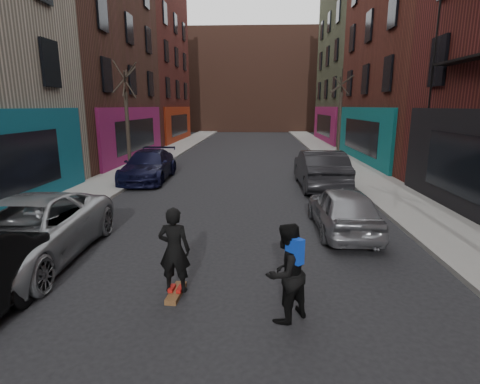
# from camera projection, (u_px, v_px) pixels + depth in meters

# --- Properties ---
(sidewalk_left) EXTENTS (2.50, 84.00, 0.13)m
(sidewalk_left) POSITION_uv_depth(u_px,v_px,m) (177.00, 148.00, 32.08)
(sidewalk_left) COLOR gray
(sidewalk_left) RESTS_ON ground
(sidewalk_right) EXTENTS (2.50, 84.00, 0.13)m
(sidewalk_right) POSITION_uv_depth(u_px,v_px,m) (323.00, 149.00, 31.50)
(sidewalk_right) COLOR gray
(sidewalk_right) RESTS_ON ground
(building_far) EXTENTS (40.00, 10.00, 14.00)m
(building_far) POSITION_uv_depth(u_px,v_px,m) (254.00, 82.00, 55.54)
(building_far) COLOR #47281E
(building_far) RESTS_ON ground
(tree_left_far) EXTENTS (2.00, 2.00, 6.50)m
(tree_left_far) POSITION_uv_depth(u_px,v_px,m) (126.00, 110.00, 19.65)
(tree_left_far) COLOR black
(tree_left_far) RESTS_ON sidewalk_left
(tree_right_far) EXTENTS (2.00, 2.00, 6.80)m
(tree_right_far) POSITION_uv_depth(u_px,v_px,m) (340.00, 107.00, 24.89)
(tree_right_far) COLOR black
(tree_right_far) RESTS_ON sidewalk_right
(parked_left_far) EXTENTS (2.71, 5.52, 1.51)m
(parked_left_far) POSITION_uv_depth(u_px,v_px,m) (25.00, 232.00, 8.58)
(parked_left_far) COLOR #96999E
(parked_left_far) RESTS_ON ground
(parked_left_end) EXTENTS (2.21, 5.11, 1.46)m
(parked_left_end) POSITION_uv_depth(u_px,v_px,m) (149.00, 166.00, 18.28)
(parked_left_end) COLOR black
(parked_left_end) RESTS_ON ground
(parked_right_far) EXTENTS (1.63, 3.98, 1.35)m
(parked_right_far) POSITION_uv_depth(u_px,v_px,m) (343.00, 209.00, 10.78)
(parked_right_far) COLOR gray
(parked_right_far) RESTS_ON ground
(parked_right_end) EXTENTS (1.86, 5.17, 1.70)m
(parked_right_end) POSITION_uv_depth(u_px,v_px,m) (320.00, 169.00, 16.61)
(parked_right_end) COLOR black
(parked_right_end) RESTS_ON ground
(skateboard) EXTENTS (0.27, 0.81, 0.10)m
(skateboard) POSITION_uv_depth(u_px,v_px,m) (176.00, 293.00, 7.24)
(skateboard) COLOR brown
(skateboard) RESTS_ON ground
(skateboarder) EXTENTS (0.63, 0.44, 1.67)m
(skateboarder) POSITION_uv_depth(u_px,v_px,m) (174.00, 250.00, 7.04)
(skateboarder) COLOR black
(skateboarder) RESTS_ON skateboard
(pedestrian) EXTENTS (1.06, 1.04, 1.72)m
(pedestrian) POSITION_uv_depth(u_px,v_px,m) (286.00, 272.00, 6.25)
(pedestrian) COLOR black
(pedestrian) RESTS_ON ground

